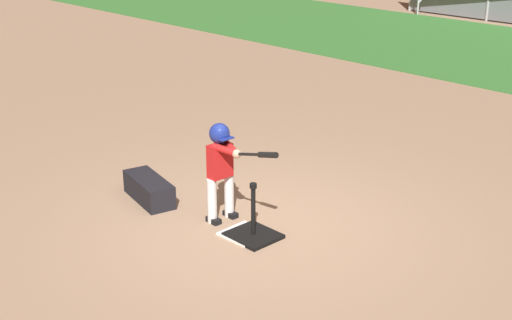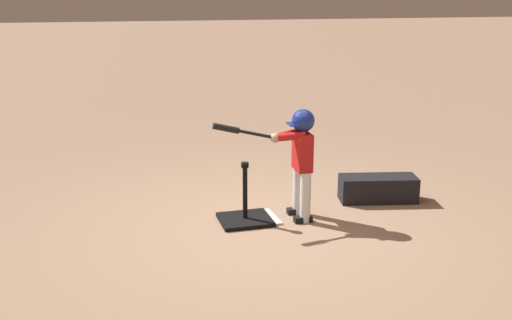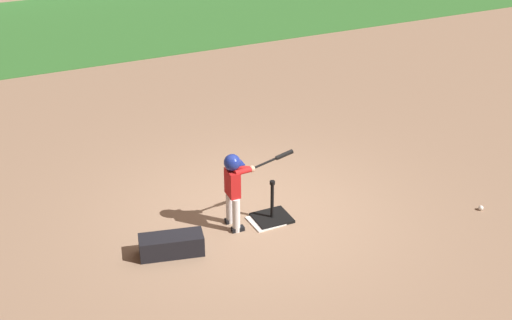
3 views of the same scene
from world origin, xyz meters
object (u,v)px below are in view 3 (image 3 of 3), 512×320
object	(u,v)px
batting_tee	(272,215)
batter_child	(235,182)
equipment_bag	(171,245)
baseball	(481,208)

from	to	relation	value
batting_tee	batter_child	size ratio (longest dim) A/B	0.55
batting_tee	batter_child	xyz separation A→B (m)	(-0.54, 0.05, 0.65)
batting_tee	equipment_bag	size ratio (longest dim) A/B	0.74
batter_child	equipment_bag	xyz separation A→B (m)	(-1.03, -0.27, -0.58)
batting_tee	baseball	world-z (taller)	batting_tee
batter_child	equipment_bag	size ratio (longest dim) A/B	1.35
batting_tee	baseball	distance (m)	3.06
batter_child	equipment_bag	bearing A→B (deg)	-165.28
batting_tee	batter_child	distance (m)	0.85
equipment_bag	baseball	bearing A→B (deg)	1.87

